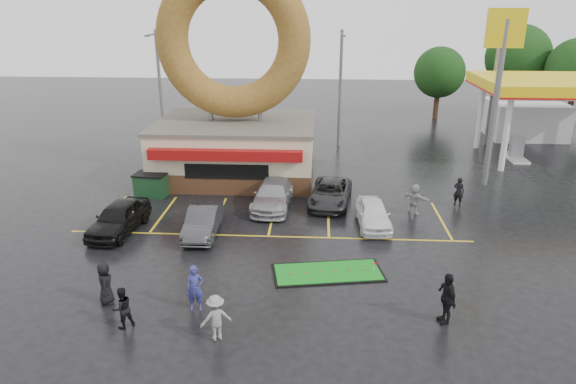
# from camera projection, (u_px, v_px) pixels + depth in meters

# --- Properties ---
(ground) EXTENTS (120.00, 120.00, 0.00)m
(ground) POSITION_uv_depth(u_px,v_px,m) (261.00, 270.00, 22.19)
(ground) COLOR black
(ground) RESTS_ON ground
(donut_shop) EXTENTS (10.20, 8.70, 13.50)m
(donut_shop) POSITION_uv_depth(u_px,v_px,m) (235.00, 109.00, 32.97)
(donut_shop) COLOR #472B19
(donut_shop) RESTS_ON ground
(gas_station) EXTENTS (12.30, 13.65, 5.90)m
(gas_station) POSITION_uv_depth(u_px,v_px,m) (549.00, 102.00, 39.39)
(gas_station) COLOR silver
(gas_station) RESTS_ON ground
(shell_sign) EXTENTS (2.20, 0.36, 10.60)m
(shell_sign) POSITION_uv_depth(u_px,v_px,m) (501.00, 66.00, 30.14)
(shell_sign) COLOR slate
(shell_sign) RESTS_ON ground
(streetlight_left) EXTENTS (0.40, 2.21, 9.00)m
(streetlight_left) POSITION_uv_depth(u_px,v_px,m) (160.00, 86.00, 39.76)
(streetlight_left) COLOR slate
(streetlight_left) RESTS_ON ground
(streetlight_mid) EXTENTS (0.40, 2.21, 9.00)m
(streetlight_mid) POSITION_uv_depth(u_px,v_px,m) (340.00, 86.00, 39.90)
(streetlight_mid) COLOR slate
(streetlight_mid) RESTS_ON ground
(streetlight_right) EXTENTS (0.40, 2.21, 9.00)m
(streetlight_right) POSITION_uv_depth(u_px,v_px,m) (493.00, 86.00, 40.16)
(streetlight_right) COLOR slate
(streetlight_right) RESTS_ON ground
(tree_far_c) EXTENTS (6.30, 6.30, 9.00)m
(tree_far_c) POSITION_uv_depth(u_px,v_px,m) (518.00, 57.00, 50.77)
(tree_far_c) COLOR #332114
(tree_far_c) RESTS_ON ground
(tree_far_d) EXTENTS (4.90, 4.90, 7.00)m
(tree_far_d) POSITION_uv_depth(u_px,v_px,m) (439.00, 72.00, 49.80)
(tree_far_d) COLOR #332114
(tree_far_d) RESTS_ON ground
(car_black) EXTENTS (2.32, 4.66, 1.53)m
(car_black) POSITION_uv_depth(u_px,v_px,m) (119.00, 218.00, 25.63)
(car_black) COLOR black
(car_black) RESTS_ON ground
(car_dgrey) EXTENTS (1.56, 4.19, 1.37)m
(car_dgrey) POSITION_uv_depth(u_px,v_px,m) (203.00, 221.00, 25.45)
(car_dgrey) COLOR #313134
(car_dgrey) RESTS_ON ground
(car_silver) EXTENTS (2.31, 5.09, 1.45)m
(car_silver) POSITION_uv_depth(u_px,v_px,m) (273.00, 195.00, 28.85)
(car_silver) COLOR #98989C
(car_silver) RESTS_ON ground
(car_grey) EXTENTS (2.80, 4.96, 1.31)m
(car_grey) POSITION_uv_depth(u_px,v_px,m) (330.00, 193.00, 29.28)
(car_grey) COLOR #28292B
(car_grey) RESTS_ON ground
(car_white) EXTENTS (1.79, 4.00, 1.34)m
(car_white) POSITION_uv_depth(u_px,v_px,m) (373.00, 214.00, 26.34)
(car_white) COLOR white
(car_white) RESTS_ON ground
(person_blue) EXTENTS (0.72, 0.53, 1.80)m
(person_blue) POSITION_uv_depth(u_px,v_px,m) (195.00, 288.00, 19.01)
(person_blue) COLOR navy
(person_blue) RESTS_ON ground
(person_blackjkt) EXTENTS (0.96, 0.94, 1.56)m
(person_blackjkt) POSITION_uv_depth(u_px,v_px,m) (122.00, 308.00, 18.01)
(person_blackjkt) COLOR black
(person_blackjkt) RESTS_ON ground
(person_hoodie) EXTENTS (1.24, 1.01, 1.67)m
(person_hoodie) POSITION_uv_depth(u_px,v_px,m) (216.00, 318.00, 17.34)
(person_hoodie) COLOR gray
(person_hoodie) RESTS_ON ground
(person_bystander) EXTENTS (0.78, 0.96, 1.70)m
(person_bystander) POSITION_uv_depth(u_px,v_px,m) (105.00, 283.00, 19.45)
(person_bystander) COLOR black
(person_bystander) RESTS_ON ground
(person_cameraman) EXTENTS (0.73, 1.22, 1.95)m
(person_cameraman) POSITION_uv_depth(u_px,v_px,m) (447.00, 298.00, 18.24)
(person_cameraman) COLOR black
(person_cameraman) RESTS_ON ground
(person_walker_near) EXTENTS (1.56, 1.34, 1.69)m
(person_walker_near) POSITION_uv_depth(u_px,v_px,m) (415.00, 199.00, 27.86)
(person_walker_near) COLOR #9B9B9D
(person_walker_near) RESTS_ON ground
(person_walker_far) EXTENTS (0.72, 0.66, 1.66)m
(person_walker_far) POSITION_uv_depth(u_px,v_px,m) (459.00, 191.00, 29.01)
(person_walker_far) COLOR black
(person_walker_far) RESTS_ON ground
(dumpster) EXTENTS (1.93, 1.41, 1.30)m
(dumpster) POSITION_uv_depth(u_px,v_px,m) (151.00, 185.00, 30.54)
(dumpster) COLOR #183F20
(dumpster) RESTS_ON ground
(putting_green) EXTENTS (4.94, 2.78, 0.58)m
(putting_green) POSITION_uv_depth(u_px,v_px,m) (328.00, 272.00, 21.88)
(putting_green) COLOR black
(putting_green) RESTS_ON ground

